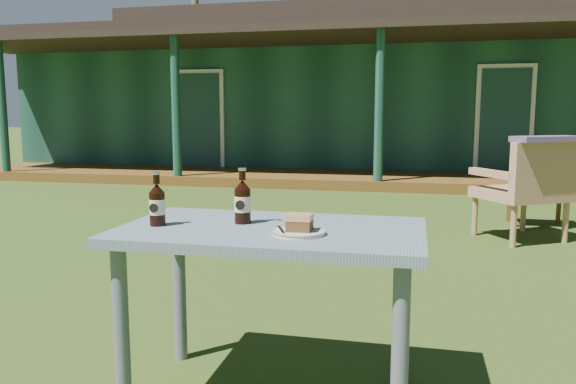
% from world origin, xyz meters
% --- Properties ---
extents(ground, '(80.00, 80.00, 0.00)m').
position_xyz_m(ground, '(0.00, 0.00, 0.00)').
color(ground, '#334916').
extents(pavilion, '(15.80, 8.30, 3.45)m').
position_xyz_m(pavilion, '(-0.00, 9.39, 1.61)').
color(pavilion, '#194334').
rests_on(pavilion, ground).
extents(tree_left, '(0.28, 0.28, 10.50)m').
position_xyz_m(tree_left, '(-8.00, 17.50, 5.25)').
color(tree_left, brown).
rests_on(tree_left, ground).
extents(tree_mid, '(0.28, 0.28, 9.50)m').
position_xyz_m(tree_mid, '(3.00, 18.50, 4.75)').
color(tree_mid, brown).
rests_on(tree_mid, ground).
extents(cafe_table, '(1.20, 0.70, 0.72)m').
position_xyz_m(cafe_table, '(0.00, -1.60, 0.62)').
color(cafe_table, slate).
rests_on(cafe_table, ground).
extents(plate, '(0.20, 0.20, 0.01)m').
position_xyz_m(plate, '(0.13, -1.71, 0.73)').
color(plate, silver).
rests_on(plate, cafe_table).
extents(cake_slice, '(0.09, 0.09, 0.06)m').
position_xyz_m(cake_slice, '(0.14, -1.70, 0.77)').
color(cake_slice, '#4F3319').
rests_on(cake_slice, plate).
extents(fork, '(0.06, 0.13, 0.00)m').
position_xyz_m(fork, '(0.07, -1.72, 0.74)').
color(fork, silver).
rests_on(fork, plate).
extents(cola_bottle_near, '(0.07, 0.07, 0.23)m').
position_xyz_m(cola_bottle_near, '(-0.13, -1.55, 0.81)').
color(cola_bottle_near, black).
rests_on(cola_bottle_near, cafe_table).
extents(cola_bottle_far, '(0.06, 0.07, 0.22)m').
position_xyz_m(cola_bottle_far, '(-0.45, -1.67, 0.81)').
color(cola_bottle_far, black).
rests_on(cola_bottle_far, cafe_table).
extents(bottle_cap, '(0.03, 0.03, 0.01)m').
position_xyz_m(bottle_cap, '(-0.00, -1.48, 0.72)').
color(bottle_cap, silver).
rests_on(bottle_cap, cafe_table).
extents(armchair_left, '(0.92, 0.91, 0.92)m').
position_xyz_m(armchair_left, '(1.56, 1.73, 0.52)').
color(armchair_left, '#AA7755').
rests_on(armchair_left, ground).
extents(floral_throw, '(0.64, 0.51, 0.05)m').
position_xyz_m(floral_throw, '(1.66, 1.57, 0.95)').
color(floral_throw, '#61456E').
rests_on(floral_throw, armchair_left).
extents(side_table, '(0.60, 0.40, 0.40)m').
position_xyz_m(side_table, '(1.81, 2.54, 0.34)').
color(side_table, brown).
rests_on(side_table, ground).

